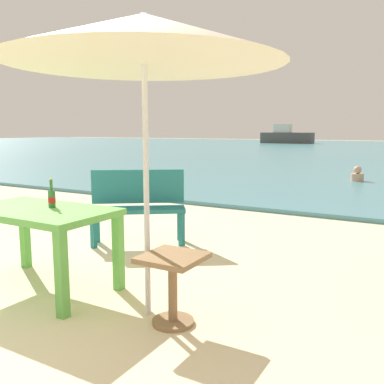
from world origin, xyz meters
TOP-DOWN VIEW (x-y plane):
  - ground_plane at (0.00, 0.00)m, footprint 120.00×120.00m
  - picnic_table_green at (-0.35, 0.50)m, footprint 1.40×0.80m
  - beer_bottle_amber at (-0.27, 0.59)m, footprint 0.07×0.07m
  - patio_umbrella at (0.83, 0.55)m, footprint 2.10×2.10m
  - side_table_wood at (1.09, 0.50)m, footprint 0.44×0.44m
  - bench_teal_center at (-0.55, 2.24)m, footprint 1.19×0.99m
  - swimmer_person at (0.96, 10.06)m, footprint 0.34×0.34m
  - boat_ferry at (-10.76, 41.08)m, footprint 5.35×1.46m

SIDE VIEW (x-z plane):
  - ground_plane at x=0.00m, z-range 0.00..0.00m
  - swimmer_person at x=0.96m, z-range 0.03..0.44m
  - side_table_wood at x=1.09m, z-range 0.08..0.62m
  - bench_teal_center at x=-0.55m, z-range 0.07..1.02m
  - picnic_table_green at x=-0.35m, z-range 0.27..1.03m
  - boat_ferry at x=-10.76m, z-range -0.19..1.75m
  - beer_bottle_amber at x=-0.27m, z-range 0.72..0.99m
  - patio_umbrella at x=0.83m, z-range 0.97..3.27m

